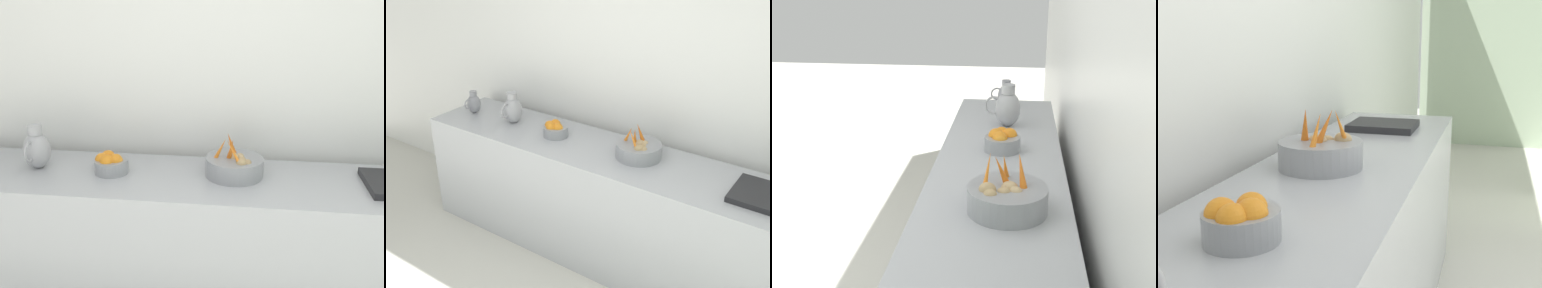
# 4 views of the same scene
# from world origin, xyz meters

# --- Properties ---
(tile_wall_left) EXTENTS (0.10, 8.38, 3.00)m
(tile_wall_left) POSITION_xyz_m (-1.95, 0.31, 1.50)
(tile_wall_left) COLOR white
(tile_wall_left) RESTS_ON ground_plane
(prep_counter) EXTENTS (0.63, 3.06, 0.89)m
(prep_counter) POSITION_xyz_m (-1.53, -0.19, 0.44)
(prep_counter) COLOR #ADAFB5
(prep_counter) RESTS_ON ground_plane
(vegetable_colander) EXTENTS (0.31, 0.31, 0.23)m
(vegetable_colander) POSITION_xyz_m (-1.58, 0.00, 0.95)
(vegetable_colander) COLOR gray
(vegetable_colander) RESTS_ON prep_counter
(orange_bowl) EXTENTS (0.19, 0.19, 0.12)m
(orange_bowl) POSITION_xyz_m (-1.53, -0.68, 0.94)
(orange_bowl) COLOR gray
(orange_bowl) RESTS_ON prep_counter
(metal_pitcher_tall) EXTENTS (0.21, 0.15, 0.25)m
(metal_pitcher_tall) POSITION_xyz_m (-1.55, -1.11, 1.00)
(metal_pitcher_tall) COLOR #A3A3A8
(metal_pitcher_tall) RESTS_ON prep_counter
(metal_pitcher_short) EXTENTS (0.16, 0.11, 0.19)m
(metal_pitcher_short) POSITION_xyz_m (-1.52, -1.53, 0.97)
(metal_pitcher_short) COLOR gray
(metal_pitcher_short) RESTS_ON prep_counter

